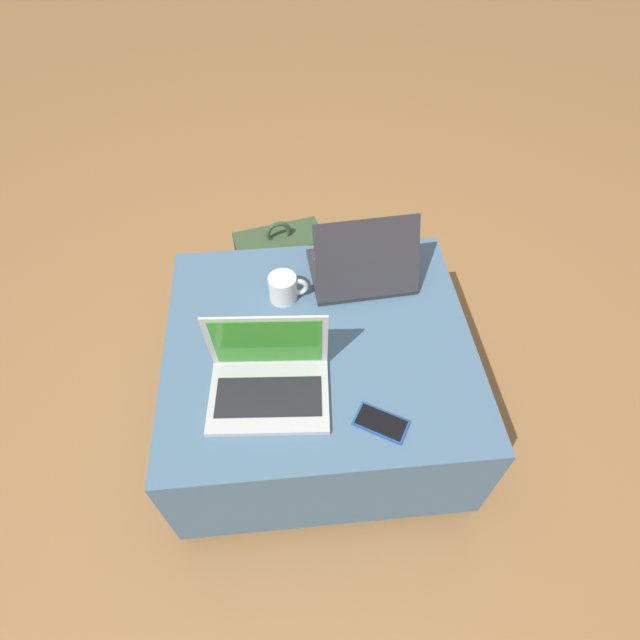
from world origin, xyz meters
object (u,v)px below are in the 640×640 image
at_px(laptop_far, 362,267).
at_px(laptop_near, 268,378).
at_px(backpack, 282,276).
at_px(coffee_mug, 284,288).
at_px(cell_phone, 381,423).

bearing_deg(laptop_far, laptop_near, 47.43).
height_order(backpack, coffee_mug, coffee_mug).
relative_size(laptop_far, coffee_mug, 2.73).
bearing_deg(cell_phone, backpack, -132.82).
relative_size(laptop_far, backpack, 0.71).
distance_m(laptop_near, coffee_mug, 0.34).
relative_size(laptop_near, coffee_mug, 2.70).
distance_m(laptop_near, backpack, 0.74).
xyz_separation_m(laptop_near, coffee_mug, (0.06, 0.33, -0.01)).
xyz_separation_m(laptop_near, cell_phone, (0.29, -0.14, -0.05)).
height_order(laptop_far, coffee_mug, laptop_far).
distance_m(laptop_far, backpack, 0.49).
bearing_deg(cell_phone, coffee_mug, -123.32).
bearing_deg(laptop_far, cell_phone, 83.13).
xyz_separation_m(laptop_far, coffee_mug, (-0.26, -0.06, -0.01)).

